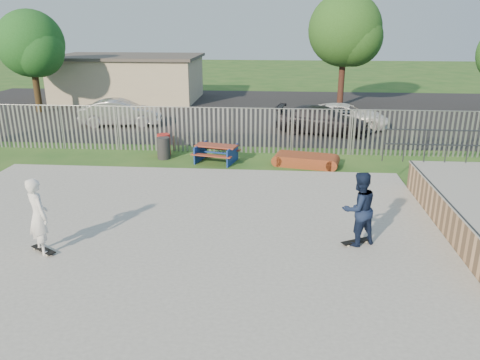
# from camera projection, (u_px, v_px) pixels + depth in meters

# --- Properties ---
(ground) EXTENTS (120.00, 120.00, 0.00)m
(ground) POSITION_uv_depth(u_px,v_px,m) (163.00, 241.00, 12.56)
(ground) COLOR #25571D
(ground) RESTS_ON ground
(concrete_slab) EXTENTS (15.00, 12.00, 0.15)m
(concrete_slab) POSITION_uv_depth(u_px,v_px,m) (163.00, 238.00, 12.54)
(concrete_slab) COLOR gray
(concrete_slab) RESTS_ON ground
(fence) EXTENTS (26.04, 16.02, 2.00)m
(fence) POSITION_uv_depth(u_px,v_px,m) (220.00, 158.00, 16.49)
(fence) COLOR gray
(fence) RESTS_ON ground
(picnic_table) EXTENTS (1.99, 1.77, 0.72)m
(picnic_table) POSITION_uv_depth(u_px,v_px,m) (216.00, 153.00, 19.44)
(picnic_table) COLOR brown
(picnic_table) RESTS_ON ground
(funbox) EXTENTS (2.38, 1.55, 0.44)m
(funbox) POSITION_uv_depth(u_px,v_px,m) (306.00, 160.00, 18.99)
(funbox) COLOR brown
(funbox) RESTS_ON ground
(trash_bin_red) EXTENTS (0.57, 0.57, 0.94)m
(trash_bin_red) POSITION_uv_depth(u_px,v_px,m) (164.00, 145.00, 20.35)
(trash_bin_red) COLOR #A81E19
(trash_bin_red) RESTS_ON ground
(trash_bin_grey) EXTENTS (0.55, 0.55, 0.92)m
(trash_bin_grey) POSITION_uv_depth(u_px,v_px,m) (164.00, 148.00, 19.87)
(trash_bin_grey) COLOR #28282B
(trash_bin_grey) RESTS_ON ground
(parking_lot) EXTENTS (40.00, 18.00, 0.02)m
(parking_lot) POSITION_uv_depth(u_px,v_px,m) (232.00, 111.00, 30.47)
(parking_lot) COLOR black
(parking_lot) RESTS_ON ground
(car_silver) EXTENTS (4.56, 2.11, 1.45)m
(car_silver) POSITION_uv_depth(u_px,v_px,m) (121.00, 113.00, 25.94)
(car_silver) COLOR silver
(car_silver) RESTS_ON parking_lot
(car_dark) EXTENTS (5.08, 2.93, 1.39)m
(car_dark) POSITION_uv_depth(u_px,v_px,m) (322.00, 120.00, 24.22)
(car_dark) COLOR black
(car_dark) RESTS_ON parking_lot
(car_white) EXTENTS (5.01, 2.96, 1.31)m
(car_white) POSITION_uv_depth(u_px,v_px,m) (345.00, 116.00, 25.37)
(car_white) COLOR white
(car_white) RESTS_ON parking_lot
(building) EXTENTS (10.40, 6.40, 3.20)m
(building) POSITION_uv_depth(u_px,v_px,m) (129.00, 78.00, 34.33)
(building) COLOR #BFB393
(building) RESTS_ON ground
(tree_left) EXTENTS (4.07, 4.07, 6.29)m
(tree_left) POSITION_uv_depth(u_px,v_px,m) (31.00, 44.00, 28.73)
(tree_left) COLOR #403019
(tree_left) RESTS_ON ground
(tree_mid) EXTENTS (4.81, 4.81, 7.41)m
(tree_mid) POSITION_uv_depth(u_px,v_px,m) (345.00, 30.00, 30.82)
(tree_mid) COLOR #44241B
(tree_mid) RESTS_ON ground
(skateboard_a) EXTENTS (0.80, 0.55, 0.08)m
(skateboard_a) POSITION_uv_depth(u_px,v_px,m) (356.00, 242.00, 12.08)
(skateboard_a) COLOR black
(skateboard_a) RESTS_ON concrete_slab
(skateboard_b) EXTENTS (0.79, 0.59, 0.08)m
(skateboard_b) POSITION_uv_depth(u_px,v_px,m) (44.00, 250.00, 11.64)
(skateboard_b) COLOR black
(skateboard_b) RESTS_ON concrete_slab
(skater_navy) EXTENTS (1.17, 1.09, 1.94)m
(skater_navy) POSITION_uv_depth(u_px,v_px,m) (359.00, 209.00, 11.77)
(skater_navy) COLOR #121D39
(skater_navy) RESTS_ON concrete_slab
(skater_white) EXTENTS (0.84, 0.82, 1.94)m
(skater_white) POSITION_uv_depth(u_px,v_px,m) (38.00, 216.00, 11.34)
(skater_white) COLOR white
(skater_white) RESTS_ON concrete_slab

